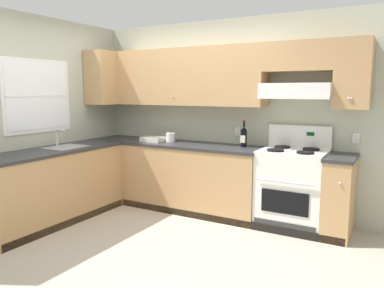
{
  "coord_description": "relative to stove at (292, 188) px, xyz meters",
  "views": [
    {
      "loc": [
        2.49,
        -3.11,
        1.63
      ],
      "look_at": [
        0.33,
        0.7,
        1.0
      ],
      "focal_mm": 35.42,
      "sensor_mm": 36.0,
      "label": 1
    }
  ],
  "objects": [
    {
      "name": "ground_plane",
      "position": [
        -1.38,
        -1.25,
        -0.48
      ],
      "size": [
        7.04,
        7.04,
        0.0
      ],
      "primitive_type": "plane",
      "color": "#B2AA99"
    },
    {
      "name": "wall_back",
      "position": [
        -0.99,
        0.27,
        1.0
      ],
      "size": [
        4.68,
        0.57,
        2.55
      ],
      "color": "#B7BAA3",
      "rests_on": "ground_plane"
    },
    {
      "name": "wall_left",
      "position": [
        -2.97,
        -1.03,
        0.87
      ],
      "size": [
        0.47,
        4.0,
        2.55
      ],
      "color": "#B7BAA3",
      "rests_on": "ground_plane"
    },
    {
      "name": "counter_back_run",
      "position": [
        -1.42,
        -0.01,
        -0.03
      ],
      "size": [
        3.6,
        0.65,
        0.91
      ],
      "color": "tan",
      "rests_on": "ground_plane"
    },
    {
      "name": "counter_left_run",
      "position": [
        -2.62,
        -1.25,
        -0.02
      ],
      "size": [
        0.63,
        1.91,
        1.13
      ],
      "color": "tan",
      "rests_on": "ground_plane"
    },
    {
      "name": "stove",
      "position": [
        0.0,
        0.0,
        0.0
      ],
      "size": [
        0.76,
        0.62,
        1.2
      ],
      "color": "white",
      "rests_on": "ground_plane"
    },
    {
      "name": "wine_bottle",
      "position": [
        -0.66,
        0.1,
        0.57
      ],
      "size": [
        0.08,
        0.08,
        0.34
      ],
      "color": "black",
      "rests_on": "counter_back_run"
    },
    {
      "name": "bowl",
      "position": [
        -1.95,
        -0.06,
        0.45
      ],
      "size": [
        0.32,
        0.21,
        0.06
      ],
      "color": "beige",
      "rests_on": "counter_back_run"
    },
    {
      "name": "paper_towel_roll",
      "position": [
        -1.72,
        0.04,
        0.49
      ],
      "size": [
        0.13,
        0.13,
        0.13
      ],
      "color": "white",
      "rests_on": "counter_back_run"
    }
  ]
}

